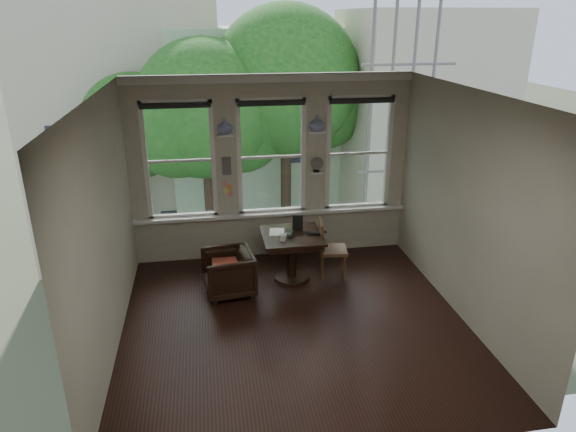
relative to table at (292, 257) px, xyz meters
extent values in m
plane|color=black|center=(-0.17, -1.24, -0.38)|extent=(4.50, 4.50, 0.00)
plane|color=silver|center=(-0.17, -1.24, 2.62)|extent=(4.50, 4.50, 0.00)
plane|color=beige|center=(-0.17, 1.01, 1.12)|extent=(4.50, 0.00, 4.50)
plane|color=beige|center=(-0.17, -3.49, 1.12)|extent=(4.50, 0.00, 4.50)
plane|color=beige|center=(-2.42, -1.24, 1.12)|extent=(0.00, 4.50, 4.50)
plane|color=beige|center=(2.08, -1.24, 1.12)|extent=(0.00, 4.50, 4.50)
cube|color=white|center=(-0.89, 0.91, 1.73)|extent=(0.26, 0.16, 0.03)
cube|color=white|center=(0.56, 0.91, 1.73)|extent=(0.26, 0.16, 0.03)
cube|color=#59544F|center=(-0.89, 0.94, 1.23)|extent=(0.14, 0.06, 0.28)
imported|color=white|center=(-0.89, 0.91, 1.86)|extent=(0.24, 0.24, 0.25)
imported|color=white|center=(0.56, 0.91, 1.86)|extent=(0.24, 0.24, 0.25)
imported|color=black|center=(-0.99, -0.27, -0.05)|extent=(0.80, 0.78, 0.65)
cube|color=maroon|center=(-0.99, -0.27, 0.08)|extent=(0.45, 0.45, 0.06)
imported|color=black|center=(0.37, -0.07, 0.39)|extent=(0.33, 0.23, 0.02)
imported|color=white|center=(-0.17, -0.21, 0.43)|extent=(0.14, 0.14, 0.10)
imported|color=white|center=(-0.05, -0.09, 0.42)|extent=(0.15, 0.15, 0.10)
cube|color=black|center=(0.12, 0.20, 0.48)|extent=(0.17, 0.10, 0.22)
cube|color=silver|center=(-0.21, 0.13, 0.38)|extent=(0.27, 0.33, 0.00)
camera|label=1|loc=(-1.21, -6.98, 3.44)|focal=32.00mm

